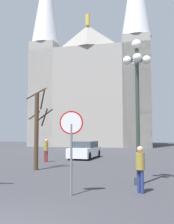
% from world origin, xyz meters
% --- Properties ---
extents(cathedral, '(20.56, 15.22, 33.24)m').
position_xyz_m(cathedral, '(-2.19, 40.83, 10.09)').
color(cathedral, gray).
rests_on(cathedral, ground).
extents(stop_sign, '(0.82, 0.17, 2.89)m').
position_xyz_m(stop_sign, '(1.17, 3.88, 2.05)').
color(stop_sign, slate).
rests_on(stop_sign, ground).
extents(street_lamp, '(1.19, 1.19, 6.11)m').
position_xyz_m(street_lamp, '(3.55, 6.10, 4.15)').
color(street_lamp, '#2D3833').
rests_on(street_lamp, ground).
extents(bare_tree, '(1.69, 1.05, 4.96)m').
position_xyz_m(bare_tree, '(-2.09, 10.02, 2.45)').
color(bare_tree, '#473323').
rests_on(bare_tree, ground).
extents(parked_car_near_white, '(2.41, 4.66, 1.44)m').
position_xyz_m(parked_car_near_white, '(-0.34, 17.61, 0.68)').
color(parked_car_near_white, silver).
rests_on(parked_car_near_white, ground).
extents(pedestrian_walking, '(0.32, 0.32, 1.66)m').
position_xyz_m(pedestrian_walking, '(3.54, 4.59, 1.00)').
color(pedestrian_walking, navy).
rests_on(pedestrian_walking, ground).
extents(pedestrian_standing, '(0.32, 0.32, 1.69)m').
position_xyz_m(pedestrian_standing, '(-2.74, 14.12, 1.03)').
color(pedestrian_standing, maroon).
rests_on(pedestrian_standing, ground).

